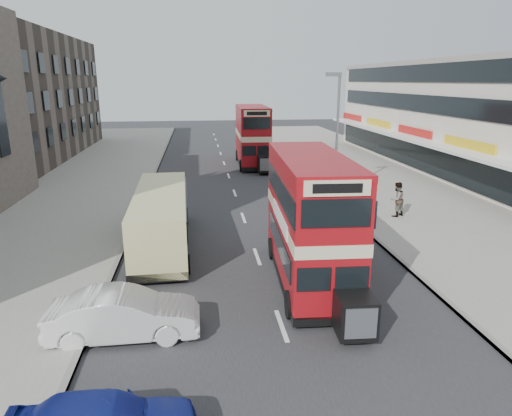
{
  "coord_description": "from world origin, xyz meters",
  "views": [
    {
      "loc": [
        -2.51,
        -10.83,
        7.65
      ],
      "look_at": [
        -0.21,
        6.75,
        2.63
      ],
      "focal_mm": 31.79,
      "sensor_mm": 36.0,
      "label": 1
    }
  ],
  "objects_px": {
    "coach": "(161,217)",
    "car_right_b": "(309,179)",
    "car_right_a": "(324,195)",
    "bus_second": "(252,136)",
    "pedestrian_far": "(322,154)",
    "street_lamp": "(336,126)",
    "bus_main": "(310,220)",
    "car_right_c": "(276,155)",
    "car_left_front": "(124,315)",
    "cyclist": "(290,182)",
    "pedestrian_near": "(397,199)"
  },
  "relations": [
    {
      "from": "bus_second",
      "to": "car_right_c",
      "type": "height_order",
      "value": "bus_second"
    },
    {
      "from": "bus_second",
      "to": "pedestrian_far",
      "type": "height_order",
      "value": "bus_second"
    },
    {
      "from": "bus_main",
      "to": "car_right_b",
      "type": "distance_m",
      "value": 16.18
    },
    {
      "from": "street_lamp",
      "to": "bus_second",
      "type": "bearing_deg",
      "value": 107.21
    },
    {
      "from": "car_right_c",
      "to": "cyclist",
      "type": "bearing_deg",
      "value": -7.22
    },
    {
      "from": "street_lamp",
      "to": "car_right_b",
      "type": "relative_size",
      "value": 1.73
    },
    {
      "from": "bus_main",
      "to": "car_right_a",
      "type": "relative_size",
      "value": 1.73
    },
    {
      "from": "pedestrian_near",
      "to": "street_lamp",
      "type": "bearing_deg",
      "value": -94.34
    },
    {
      "from": "car_left_front",
      "to": "car_right_a",
      "type": "height_order",
      "value": "car_left_front"
    },
    {
      "from": "car_left_front",
      "to": "car_right_b",
      "type": "xyz_separation_m",
      "value": [
        10.43,
        18.81,
        -0.1
      ]
    },
    {
      "from": "car_right_a",
      "to": "pedestrian_far",
      "type": "distance_m",
      "value": 14.76
    },
    {
      "from": "car_left_front",
      "to": "cyclist",
      "type": "height_order",
      "value": "cyclist"
    },
    {
      "from": "car_right_a",
      "to": "car_right_b",
      "type": "relative_size",
      "value": 1.09
    },
    {
      "from": "street_lamp",
      "to": "bus_main",
      "type": "bearing_deg",
      "value": -110.75
    },
    {
      "from": "coach",
      "to": "car_right_a",
      "type": "distance_m",
      "value": 11.26
    },
    {
      "from": "pedestrian_far",
      "to": "car_right_a",
      "type": "bearing_deg",
      "value": -105.76
    },
    {
      "from": "car_right_a",
      "to": "pedestrian_far",
      "type": "height_order",
      "value": "pedestrian_far"
    },
    {
      "from": "coach",
      "to": "car_right_b",
      "type": "xyz_separation_m",
      "value": [
        9.82,
        10.78,
        -0.79
      ]
    },
    {
      "from": "car_left_front",
      "to": "car_right_c",
      "type": "bearing_deg",
      "value": -18.51
    },
    {
      "from": "pedestrian_near",
      "to": "pedestrian_far",
      "type": "relative_size",
      "value": 1.2
    },
    {
      "from": "bus_main",
      "to": "car_right_a",
      "type": "distance_m",
      "value": 11.43
    },
    {
      "from": "bus_main",
      "to": "pedestrian_near",
      "type": "height_order",
      "value": "bus_main"
    },
    {
      "from": "car_right_a",
      "to": "car_right_b",
      "type": "bearing_deg",
      "value": 177.09
    },
    {
      "from": "bus_second",
      "to": "pedestrian_far",
      "type": "xyz_separation_m",
      "value": [
        6.47,
        -0.53,
        -1.75
      ]
    },
    {
      "from": "coach",
      "to": "car_right_c",
      "type": "relative_size",
      "value": 2.28
    },
    {
      "from": "car_left_front",
      "to": "pedestrian_far",
      "type": "relative_size",
      "value": 2.74
    },
    {
      "from": "bus_main",
      "to": "car_right_b",
      "type": "height_order",
      "value": "bus_main"
    },
    {
      "from": "bus_main",
      "to": "coach",
      "type": "bearing_deg",
      "value": -35.88
    },
    {
      "from": "car_right_c",
      "to": "car_left_front",
      "type": "bearing_deg",
      "value": -20.27
    },
    {
      "from": "car_right_a",
      "to": "car_right_c",
      "type": "xyz_separation_m",
      "value": [
        -0.22,
        16.16,
        -0.05
      ]
    },
    {
      "from": "street_lamp",
      "to": "car_right_b",
      "type": "height_order",
      "value": "street_lamp"
    },
    {
      "from": "bus_second",
      "to": "pedestrian_far",
      "type": "bearing_deg",
      "value": 176.96
    },
    {
      "from": "street_lamp",
      "to": "car_right_c",
      "type": "relative_size",
      "value": 1.99
    },
    {
      "from": "car_left_front",
      "to": "car_right_b",
      "type": "distance_m",
      "value": 21.51
    },
    {
      "from": "car_right_a",
      "to": "pedestrian_far",
      "type": "relative_size",
      "value": 3.07
    },
    {
      "from": "bus_main",
      "to": "pedestrian_far",
      "type": "xyz_separation_m",
      "value": [
        7.38,
        24.97,
        -1.56
      ]
    },
    {
      "from": "coach",
      "to": "car_right_c",
      "type": "distance_m",
      "value": 23.95
    },
    {
      "from": "bus_main",
      "to": "bus_second",
      "type": "height_order",
      "value": "bus_second"
    },
    {
      "from": "coach",
      "to": "car_right_a",
      "type": "height_order",
      "value": "coach"
    },
    {
      "from": "car_left_front",
      "to": "street_lamp",
      "type": "bearing_deg",
      "value": -35.69
    },
    {
      "from": "pedestrian_far",
      "to": "cyclist",
      "type": "xyz_separation_m",
      "value": [
        -5.14,
        -10.51,
        -0.22
      ]
    },
    {
      "from": "pedestrian_far",
      "to": "car_right_b",
      "type": "bearing_deg",
      "value": -111.57
    },
    {
      "from": "cyclist",
      "to": "car_right_b",
      "type": "bearing_deg",
      "value": 36.77
    },
    {
      "from": "car_right_b",
      "to": "car_right_c",
      "type": "bearing_deg",
      "value": 175.26
    },
    {
      "from": "bus_main",
      "to": "car_left_front",
      "type": "distance_m",
      "value": 7.53
    },
    {
      "from": "bus_main",
      "to": "cyclist",
      "type": "bearing_deg",
      "value": -95.78
    },
    {
      "from": "street_lamp",
      "to": "coach",
      "type": "xyz_separation_m",
      "value": [
        -10.81,
        -7.97,
        -3.34
      ]
    },
    {
      "from": "pedestrian_near",
      "to": "cyclist",
      "type": "distance_m",
      "value": 8.38
    },
    {
      "from": "coach",
      "to": "bus_main",
      "type": "bearing_deg",
      "value": -40.41
    },
    {
      "from": "car_right_a",
      "to": "car_right_c",
      "type": "relative_size",
      "value": 1.25
    }
  ]
}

